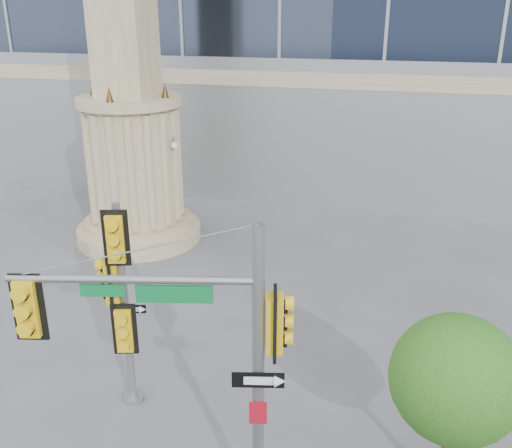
# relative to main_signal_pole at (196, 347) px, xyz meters

# --- Properties ---
(ground) EXTENTS (120.00, 120.00, 0.00)m
(ground) POSITION_rel_main_signal_pole_xyz_m (-0.24, 1.71, -3.19)
(ground) COLOR #545456
(ground) RESTS_ON ground
(monument) EXTENTS (4.40, 4.40, 16.60)m
(monument) POSITION_rel_main_signal_pole_xyz_m (-6.24, 10.71, 2.33)
(monument) COLOR gray
(monument) RESTS_ON ground
(main_signal_pole) EXTENTS (3.94, 1.23, 5.15)m
(main_signal_pole) POSITION_rel_main_signal_pole_xyz_m (0.00, 0.00, 0.00)
(main_signal_pole) COLOR slate
(main_signal_pole) RESTS_ON ground
(secondary_signal_pole) EXTENTS (0.83, 0.59, 4.48)m
(secondary_signal_pole) POSITION_rel_main_signal_pole_xyz_m (-2.41, 2.19, -0.56)
(secondary_signal_pole) COLOR slate
(secondary_signal_pole) RESTS_ON ground
(street_tree) EXTENTS (2.18, 2.13, 3.40)m
(street_tree) POSITION_rel_main_signal_pole_xyz_m (3.91, 1.43, -0.96)
(street_tree) COLOR gray
(street_tree) RESTS_ON ground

